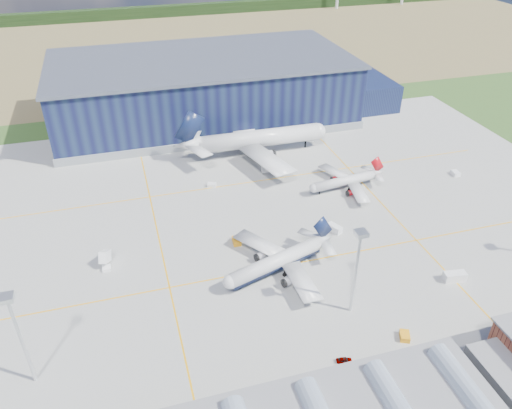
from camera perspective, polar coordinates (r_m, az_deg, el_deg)
The scene contains 20 objects.
ground at distance 140.38m, azimuth 1.77°, elevation -4.54°, with size 600.00×600.00×0.00m, color #2D4F1D.
apron at distance 148.07m, azimuth 0.58°, elevation -2.29°, with size 220.00×160.00×0.08m.
farmland at distance 338.82m, azimuth -10.32°, elevation 17.61°, with size 600.00×220.00×0.01m, color brown.
treeline at distance 415.60m, azimuth -11.94°, elevation 20.74°, with size 600.00×8.00×8.00m, color black.
hangar at distance 217.24m, azimuth -5.36°, elevation 12.78°, with size 145.00×62.00×26.10m.
light_mast_west at distance 105.71m, azimuth -25.70°, elevation -12.41°, with size 2.60×2.60×23.00m.
light_mast_center at distance 112.60m, azimuth 11.53°, elevation -6.15°, with size 2.60×2.60×23.00m.
airliner_navy at distance 127.19m, azimuth 2.29°, elevation -5.82°, with size 35.08×34.32×11.44m, color silver, non-canonical shape.
airliner_red at distance 165.58m, azimuth 10.06°, elevation 3.14°, with size 28.53×27.91×9.30m, color silver, non-canonical shape.
airliner_widebody at distance 184.37m, azimuth 0.42°, elevation 8.52°, with size 58.34×57.07×19.02m, color silver, non-canonical shape.
gse_tug_a at distance 140.29m, azimuth -2.24°, elevation -4.20°, with size 2.17×3.55×1.48m, color orange.
gse_tug_b at distance 118.78m, azimuth 16.62°, elevation -14.22°, with size 2.07×3.11×1.35m, color orange.
gse_van_a at distance 137.24m, azimuth 21.76°, elevation -7.66°, with size 2.45×5.62×2.45m, color white.
gse_cart_a at distance 186.55m, azimuth 21.83°, elevation 3.33°, with size 2.22×3.33×1.44m, color white.
gse_van_b at distance 146.45m, azimuth 8.95°, elevation -2.70°, with size 2.09×4.55×2.09m, color white.
gse_tug_c at distance 191.85m, azimuth -3.16°, elevation 6.55°, with size 1.91×3.05×1.33m, color orange.
gse_cart_b at distance 167.15m, azimuth -5.08°, elevation 2.25°, with size 1.91×2.87×1.24m, color white.
airstair at distance 138.29m, azimuth -16.81°, elevation -6.02°, with size 1.95×4.87×3.12m, color white.
car_a at distance 111.45m, azimuth 10.05°, elevation -17.10°, with size 1.34×3.34×1.14m, color #99999E.
car_b at distance 105.01m, azimuth 3.80°, elevation -20.78°, with size 1.11×3.19×1.05m, color #99999E.
Camera 1 is at (-35.75, -106.13, 84.65)m, focal length 35.00 mm.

